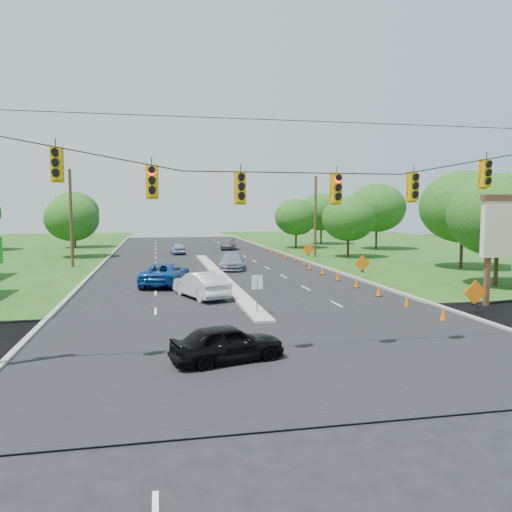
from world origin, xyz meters
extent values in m
plane|color=black|center=(0.00, 0.00, 0.00)|extent=(160.00, 160.00, 0.00)
cube|color=black|center=(0.00, 0.00, 0.00)|extent=(160.00, 14.00, 0.02)
cube|color=gray|center=(-10.10, 30.00, 0.00)|extent=(0.25, 110.00, 0.16)
cube|color=gray|center=(10.10, 30.00, 0.00)|extent=(0.25, 110.00, 0.16)
cube|color=gray|center=(0.00, 21.00, 0.00)|extent=(1.00, 34.00, 0.18)
cylinder|color=gray|center=(0.00, 6.00, 0.90)|extent=(0.06, 0.06, 1.80)
cube|color=white|center=(0.00, 6.00, 1.70)|extent=(0.55, 0.04, 0.70)
cylinder|color=black|center=(0.00, -1.00, 7.00)|extent=(24.00, 0.04, 0.04)
cube|color=#EBAD08|center=(-8.00, -1.00, 6.75)|extent=(0.34, 0.24, 1.00)
cube|color=#EBAD08|center=(-5.00, -1.00, 6.22)|extent=(0.34, 0.24, 1.00)
cube|color=#EBAD08|center=(-2.00, -1.00, 6.05)|extent=(0.34, 0.24, 1.00)
cube|color=#EBAD08|center=(1.50, -1.00, 6.05)|extent=(0.34, 0.24, 1.00)
cube|color=#EBAD08|center=(4.50, -1.00, 6.14)|extent=(0.34, 0.24, 1.00)
cube|color=#EBAD08|center=(7.50, -1.00, 6.66)|extent=(0.34, 0.24, 1.00)
cylinder|color=#422D1C|center=(-12.50, 30.00, 4.50)|extent=(0.28, 0.28, 9.00)
cylinder|color=#422D1C|center=(12.50, 35.00, 4.50)|extent=(0.28, 0.28, 9.00)
cube|color=#59331E|center=(12.90, 6.00, 2.20)|extent=(0.25, 0.25, 4.40)
cube|color=beige|center=(14.00, 6.00, 4.30)|extent=(3.00, 0.35, 3.20)
cube|color=#59331E|center=(14.00, 6.00, 5.95)|extent=(3.20, 0.40, 0.35)
cone|color=#E05A04|center=(8.43, 3.00, 0.35)|extent=(0.32, 0.32, 0.70)
cone|color=#E05A04|center=(8.43, 6.50, 0.35)|extent=(0.32, 0.32, 0.70)
cone|color=#E05A04|center=(8.43, 10.00, 0.35)|extent=(0.32, 0.32, 0.70)
cone|color=#E05A04|center=(8.43, 13.50, 0.35)|extent=(0.32, 0.32, 0.70)
cone|color=#E05A04|center=(8.43, 17.00, 0.35)|extent=(0.32, 0.32, 0.70)
cone|color=#E05A04|center=(8.43, 20.50, 0.35)|extent=(0.32, 0.32, 0.70)
cone|color=#E05A04|center=(8.43, 24.00, 0.35)|extent=(0.32, 0.32, 0.70)
cone|color=#E05A04|center=(9.03, 27.50, 0.35)|extent=(0.32, 0.32, 0.70)
cone|color=#E05A04|center=(9.03, 31.00, 0.35)|extent=(0.32, 0.32, 0.70)
cone|color=#E05A04|center=(9.03, 34.50, 0.35)|extent=(0.32, 0.32, 0.70)
cone|color=#E05A04|center=(9.03, 38.00, 0.35)|extent=(0.32, 0.32, 0.70)
cone|color=#E05A04|center=(9.03, 41.50, 0.35)|extent=(0.32, 0.32, 0.70)
cone|color=#E05A04|center=(9.03, 45.00, 0.35)|extent=(0.32, 0.32, 0.70)
cube|color=black|center=(10.80, 4.00, 0.55)|extent=(0.06, 0.58, 0.26)
cube|color=black|center=(10.80, 4.00, 0.55)|extent=(0.06, 0.58, 0.26)
cube|color=orange|center=(10.80, 4.00, 1.15)|extent=(1.27, 0.05, 1.27)
cube|color=black|center=(10.80, 18.00, 0.55)|extent=(0.06, 0.58, 0.26)
cube|color=black|center=(10.80, 18.00, 0.55)|extent=(0.06, 0.58, 0.26)
cube|color=orange|center=(10.80, 18.00, 1.15)|extent=(1.27, 0.05, 1.27)
cube|color=black|center=(10.80, 32.00, 0.55)|extent=(0.06, 0.58, 0.26)
cube|color=black|center=(10.80, 32.00, 0.55)|extent=(0.06, 0.58, 0.26)
cube|color=orange|center=(10.80, 32.00, 1.15)|extent=(1.27, 0.05, 1.27)
cylinder|color=black|center=(-14.00, 40.00, 1.26)|extent=(0.28, 0.28, 2.52)
ellipsoid|color=#194C14|center=(-14.00, 40.00, 4.34)|extent=(5.88, 5.88, 5.04)
cylinder|color=black|center=(-16.00, 55.00, 1.44)|extent=(0.28, 0.28, 2.88)
ellipsoid|color=#194C14|center=(-16.00, 55.00, 4.96)|extent=(6.72, 6.72, 5.76)
cylinder|color=black|center=(18.00, 12.00, 1.44)|extent=(0.28, 0.28, 2.88)
ellipsoid|color=#194C14|center=(18.00, 12.00, 4.96)|extent=(6.72, 6.72, 5.76)
cylinder|color=black|center=(22.00, 22.00, 1.62)|extent=(0.28, 0.28, 3.24)
ellipsoid|color=#194C14|center=(22.00, 22.00, 5.58)|extent=(7.56, 7.56, 6.48)
cylinder|color=black|center=(16.00, 34.00, 1.26)|extent=(0.28, 0.28, 2.52)
ellipsoid|color=#194C14|center=(16.00, 34.00, 4.34)|extent=(5.88, 5.88, 5.04)
cylinder|color=black|center=(24.00, 44.00, 1.62)|extent=(0.28, 0.28, 3.24)
ellipsoid|color=#194C14|center=(24.00, 44.00, 5.58)|extent=(7.56, 7.56, 6.48)
cylinder|color=black|center=(20.00, 55.00, 1.44)|extent=(0.28, 0.28, 2.88)
ellipsoid|color=#194C14|center=(20.00, 55.00, 4.96)|extent=(6.72, 6.72, 5.76)
cylinder|color=black|center=(14.00, 48.00, 1.26)|extent=(0.28, 0.28, 2.52)
ellipsoid|color=#194C14|center=(14.00, 48.00, 4.34)|extent=(5.88, 5.88, 5.04)
imported|color=black|center=(-2.54, -1.32, 0.68)|extent=(4.26, 2.58, 1.36)
imported|color=silver|center=(-2.30, 11.70, 0.79)|extent=(3.28, 5.10, 1.59)
imported|color=navy|center=(-4.32, 17.26, 0.82)|extent=(3.94, 6.33, 1.63)
imported|color=gray|center=(1.71, 25.74, 0.75)|extent=(2.97, 5.44, 1.50)
imported|color=#9193B3|center=(-2.39, 42.23, 0.66)|extent=(1.95, 4.04, 1.33)
imported|color=#282828|center=(4.59, 47.68, 0.78)|extent=(2.76, 5.02, 1.57)
camera|label=1|loc=(-4.90, -18.13, 5.29)|focal=35.00mm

